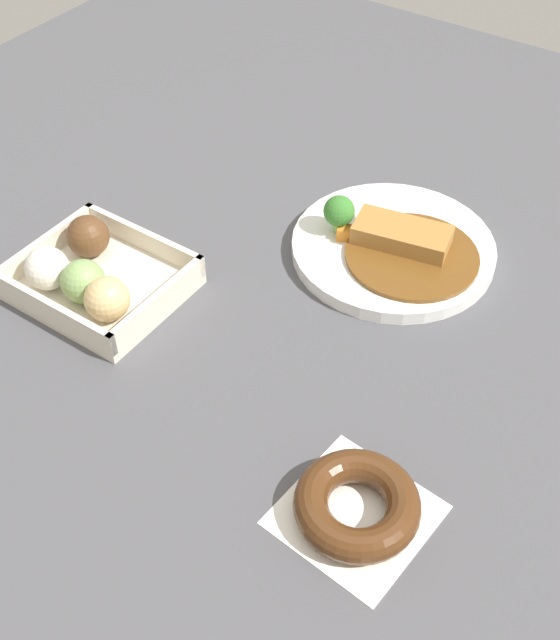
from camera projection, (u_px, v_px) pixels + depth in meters
name	position (u px, v px, depth m)	size (l,w,h in m)	color
ground_plane	(287.00, 299.00, 0.98)	(1.60, 1.60, 0.00)	#4C4C51
curry_plate	(393.00, 246.00, 1.03)	(0.26, 0.26, 0.07)	white
donut_box	(91.00, 276.00, 0.97)	(0.19, 0.17, 0.07)	beige
chocolate_ring_donut	(357.00, 505.00, 0.75)	(0.15, 0.15, 0.04)	white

